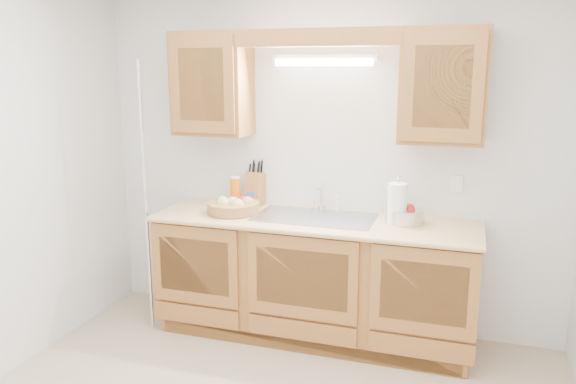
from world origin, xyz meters
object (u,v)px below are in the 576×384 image
at_px(fruit_basket, 234,206).
at_px(paper_towel, 397,204).
at_px(apple_bowl, 405,215).
at_px(knife_block, 255,188).

height_order(fruit_basket, paper_towel, paper_towel).
bearing_deg(apple_bowl, fruit_basket, -174.87).
distance_m(fruit_basket, paper_towel, 1.18).
bearing_deg(paper_towel, fruit_basket, -176.81).
relative_size(fruit_basket, knife_block, 1.31).
xyz_separation_m(knife_block, apple_bowl, (1.16, -0.17, -0.07)).
distance_m(fruit_basket, knife_block, 0.29).
xyz_separation_m(fruit_basket, apple_bowl, (1.23, 0.11, 0.00)).
relative_size(knife_block, paper_towel, 1.10).
height_order(knife_block, paper_towel, knife_block).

